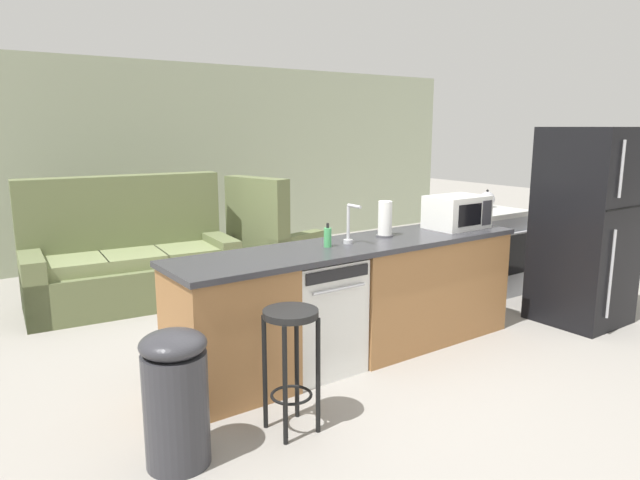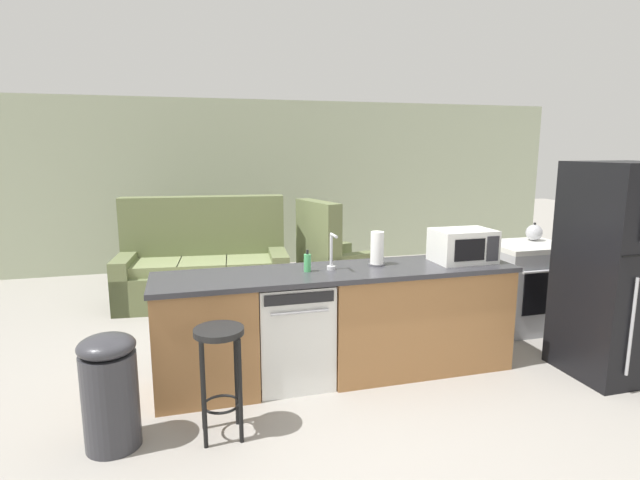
# 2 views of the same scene
# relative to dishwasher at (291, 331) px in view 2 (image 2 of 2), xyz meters

# --- Properties ---
(ground_plane) EXTENTS (24.00, 24.00, 0.00)m
(ground_plane) POSITION_rel_dishwasher_xyz_m (0.25, 0.00, -0.42)
(ground_plane) COLOR gray
(wall_back) EXTENTS (10.00, 0.06, 2.60)m
(wall_back) POSITION_rel_dishwasher_xyz_m (0.55, 4.20, 0.88)
(wall_back) COLOR #A8B293
(wall_back) RESTS_ON ground_plane
(kitchen_counter) EXTENTS (2.94, 0.66, 0.90)m
(kitchen_counter) POSITION_rel_dishwasher_xyz_m (0.49, 0.00, -0.00)
(kitchen_counter) COLOR #9E6B3D
(kitchen_counter) RESTS_ON ground_plane
(dishwasher) EXTENTS (0.58, 0.61, 0.84)m
(dishwasher) POSITION_rel_dishwasher_xyz_m (0.00, 0.00, 0.00)
(dishwasher) COLOR white
(dishwasher) RESTS_ON ground_plane
(stove_range) EXTENTS (0.76, 0.68, 0.90)m
(stove_range) POSITION_rel_dishwasher_xyz_m (2.60, 0.55, 0.03)
(stove_range) COLOR #A8AAB2
(stove_range) RESTS_ON ground_plane
(refrigerator) EXTENTS (0.72, 0.73, 1.76)m
(refrigerator) POSITION_rel_dishwasher_xyz_m (2.60, -0.55, 0.46)
(refrigerator) COLOR black
(refrigerator) RESTS_ON ground_plane
(microwave) EXTENTS (0.50, 0.37, 0.28)m
(microwave) POSITION_rel_dishwasher_xyz_m (1.51, -0.00, 0.62)
(microwave) COLOR white
(microwave) RESTS_ON kitchen_counter
(sink_faucet) EXTENTS (0.07, 0.18, 0.30)m
(sink_faucet) POSITION_rel_dishwasher_xyz_m (0.34, 0.01, 0.61)
(sink_faucet) COLOR silver
(sink_faucet) RESTS_ON kitchen_counter
(paper_towel_roll) EXTENTS (0.14, 0.14, 0.28)m
(paper_towel_roll) POSITION_rel_dishwasher_xyz_m (0.75, 0.08, 0.62)
(paper_towel_roll) COLOR #4C4C51
(paper_towel_roll) RESTS_ON kitchen_counter
(soap_bottle) EXTENTS (0.06, 0.06, 0.18)m
(soap_bottle) POSITION_rel_dishwasher_xyz_m (0.14, 0.01, 0.55)
(soap_bottle) COLOR #4CB266
(soap_bottle) RESTS_ON kitchen_counter
(kettle) EXTENTS (0.21, 0.17, 0.19)m
(kettle) POSITION_rel_dishwasher_xyz_m (2.77, 0.68, 0.56)
(kettle) COLOR #B2B2B7
(kettle) RESTS_ON stove_range
(bar_stool) EXTENTS (0.32, 0.32, 0.74)m
(bar_stool) POSITION_rel_dishwasher_xyz_m (-0.61, -0.65, 0.11)
(bar_stool) COLOR black
(bar_stool) RESTS_ON ground_plane
(trash_bin) EXTENTS (0.35, 0.35, 0.74)m
(trash_bin) POSITION_rel_dishwasher_xyz_m (-1.28, -0.59, -0.04)
(trash_bin) COLOR #333338
(trash_bin) RESTS_ON ground_plane
(couch) EXTENTS (2.08, 1.09, 1.27)m
(couch) POSITION_rel_dishwasher_xyz_m (-0.57, 2.44, -0.03)
(couch) COLOR #667047
(couch) RESTS_ON ground_plane
(armchair) EXTENTS (0.99, 1.02, 1.20)m
(armchair) POSITION_rel_dishwasher_xyz_m (1.05, 2.41, -0.07)
(armchair) COLOR #667047
(armchair) RESTS_ON ground_plane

